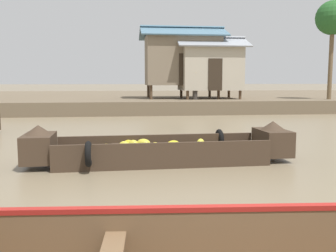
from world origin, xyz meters
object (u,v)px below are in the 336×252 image
Objects in this scene: stilt_house_right at (210,67)px; vendor_person at (195,83)px; banana_boat at (161,149)px; palm_tree_near at (333,19)px; stilt_house_mid_right at (182,59)px.

vendor_person is (-1.11, -1.17, -0.94)m from stilt_house_right.
palm_tree_near is (11.02, 12.62, 4.92)m from banana_boat.
stilt_house_mid_right is 1.21× the size of stilt_house_right.
vendor_person is (-7.72, 0.65, -3.58)m from palm_tree_near.
vendor_person is at bearing 175.22° from palm_tree_near.
palm_tree_near is 3.34× the size of vendor_person.
banana_boat is at bearing -100.68° from stilt_house_mid_right.
stilt_house_right reaches higher than vendor_person.
vendor_person is at bearing -133.42° from stilt_house_right.
stilt_house_right is at bearing -17.97° from stilt_house_mid_right.
stilt_house_mid_right is 1.73m from stilt_house_right.
vendor_person is at bearing 76.04° from banana_boat.
stilt_house_right is 0.75× the size of palm_tree_near.
palm_tree_near reaches higher than banana_boat.
stilt_house_mid_right is at bearing 79.32° from banana_boat.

